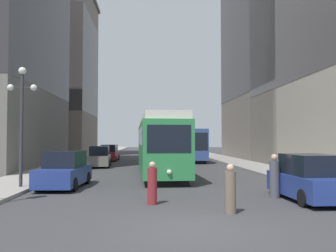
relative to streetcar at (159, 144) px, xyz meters
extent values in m
plane|color=#38383A|center=(0.26, -14.77, -2.10)|extent=(200.00, 200.00, 0.00)
cube|color=gray|center=(-7.95, 25.23, -2.03)|extent=(3.32, 120.00, 0.15)
cube|color=gray|center=(8.47, 25.23, -2.03)|extent=(3.32, 120.00, 0.15)
cube|color=black|center=(0.00, 0.01, -1.93)|extent=(2.66, 12.69, 0.35)
cube|color=#2D8447|center=(0.00, 0.01, -0.20)|extent=(3.09, 13.80, 3.10)
cube|color=black|center=(0.00, 0.01, 0.50)|extent=(3.10, 13.25, 1.08)
cube|color=silver|center=(0.00, 0.01, 1.57)|extent=(2.87, 13.52, 0.44)
cube|color=black|center=(0.24, -6.82, 0.34)|extent=(2.21, 0.16, 1.40)
sphere|color=#F2EACC|center=(0.25, -6.89, -1.30)|extent=(0.24, 0.24, 0.24)
cube|color=black|center=(3.89, 15.24, -1.93)|extent=(2.22, 10.66, 0.35)
cube|color=#334C8C|center=(3.89, 15.24, -0.20)|extent=(2.61, 11.58, 3.10)
cube|color=black|center=(3.89, 15.24, 0.34)|extent=(2.64, 11.12, 1.30)
cube|color=black|center=(3.91, 9.47, 0.11)|extent=(2.30, 0.09, 1.71)
cylinder|color=black|center=(-5.76, 5.64, -1.78)|extent=(0.21, 0.65, 0.64)
cylinder|color=black|center=(-5.93, 8.66, -1.78)|extent=(0.21, 0.65, 0.64)
cylinder|color=black|center=(-4.05, 5.73, -1.78)|extent=(0.21, 0.65, 0.64)
cylinder|color=black|center=(-4.22, 8.76, -1.78)|extent=(0.21, 0.65, 0.64)
cube|color=slate|center=(-4.99, 7.20, -1.50)|extent=(2.06, 4.97, 0.84)
cube|color=black|center=(-5.00, 7.32, -0.68)|extent=(1.73, 2.77, 0.80)
cylinder|color=black|center=(-5.92, -7.60, -1.78)|extent=(0.21, 0.65, 0.64)
cylinder|color=black|center=(-5.77, -4.73, -1.78)|extent=(0.21, 0.65, 0.64)
cylinder|color=black|center=(-4.21, -7.69, -1.78)|extent=(0.21, 0.65, 0.64)
cylinder|color=black|center=(-4.06, -4.82, -1.78)|extent=(0.21, 0.65, 0.64)
cube|color=navy|center=(-4.99, -6.21, -1.50)|extent=(2.04, 4.73, 0.84)
cube|color=black|center=(-4.98, -6.09, -0.68)|extent=(1.72, 2.63, 0.80)
cylinder|color=black|center=(6.34, -9.36, -1.78)|extent=(0.19, 0.64, 0.64)
cylinder|color=black|center=(4.63, -9.40, -1.78)|extent=(0.19, 0.64, 0.64)
cylinder|color=black|center=(4.68, -12.04, -1.78)|extent=(0.19, 0.64, 0.64)
cube|color=navy|center=(5.51, -10.70, -1.50)|extent=(1.88, 4.30, 0.84)
cube|color=black|center=(5.51, -10.81, -0.68)|extent=(1.63, 2.37, 0.80)
cylinder|color=black|center=(-5.89, 14.17, -1.78)|extent=(0.20, 0.65, 0.64)
cylinder|color=black|center=(-5.79, 17.19, -1.78)|extent=(0.20, 0.65, 0.64)
cylinder|color=black|center=(-4.18, 14.11, -1.78)|extent=(0.20, 0.65, 0.64)
cylinder|color=black|center=(-4.09, 17.14, -1.78)|extent=(0.20, 0.65, 0.64)
cube|color=maroon|center=(-4.99, 15.65, -1.50)|extent=(1.96, 4.94, 0.84)
cube|color=black|center=(-4.98, 15.77, -0.68)|extent=(1.67, 2.73, 0.80)
cylinder|color=#6B5B4C|center=(1.84, -12.97, -1.41)|extent=(0.36, 0.36, 1.38)
sphere|color=tan|center=(1.84, -12.97, -0.61)|extent=(0.25, 0.25, 0.25)
cylinder|color=maroon|center=(-0.67, -11.18, -1.42)|extent=(0.35, 0.35, 1.36)
sphere|color=tan|center=(-0.67, -11.18, -0.64)|extent=(0.24, 0.24, 0.24)
cylinder|color=#4C4C56|center=(4.41, -10.00, -1.33)|extent=(0.40, 0.40, 1.54)
sphere|color=tan|center=(4.41, -10.00, -0.44)|extent=(0.27, 0.27, 0.27)
cylinder|color=#333338|center=(-6.89, -6.95, 0.76)|extent=(0.16, 0.16, 5.42)
sphere|color=white|center=(-6.89, -6.95, 3.63)|extent=(0.36, 0.36, 0.36)
sphere|color=white|center=(-7.44, -6.95, 2.82)|extent=(0.31, 0.31, 0.31)
sphere|color=white|center=(-6.34, -6.95, 2.82)|extent=(0.31, 0.31, 0.31)
cube|color=#333338|center=(-6.89, -6.95, 2.82)|extent=(1.10, 0.06, 0.06)
cube|color=slate|center=(-17.05, 32.26, 10.62)|extent=(14.87, 15.68, 25.44)
cube|color=#3D3838|center=(-17.05, 32.26, 11.89)|extent=(14.91, 15.72, 15.26)
cube|color=slate|center=(16.56, 15.79, 12.99)|extent=(12.87, 21.73, 30.18)
cube|color=#3D3838|center=(16.56, 15.79, 14.50)|extent=(12.91, 21.77, 18.11)
camera|label=1|loc=(-0.91, -24.37, 0.31)|focal=37.86mm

